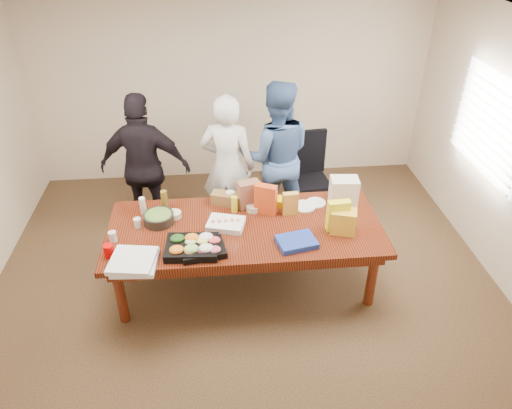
{
  "coord_description": "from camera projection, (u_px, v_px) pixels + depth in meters",
  "views": [
    {
      "loc": [
        -0.26,
        -4.01,
        3.61
      ],
      "look_at": [
        0.12,
        0.1,
        0.95
      ],
      "focal_mm": 33.82,
      "sensor_mm": 36.0,
      "label": 1
    }
  ],
  "objects": [
    {
      "name": "chip_bag_red",
      "position": [
        266.0,
        199.0,
        5.05
      ],
      "size": [
        0.25,
        0.18,
        0.33
      ],
      "primitive_type": "cube",
      "rotation": [
        0.0,
        0.0,
        -0.43
      ],
      "color": "#CF4318",
      "rests_on": "conference_table"
    },
    {
      "name": "fruit_tray",
      "position": [
        203.0,
        249.0,
        4.56
      ],
      "size": [
        0.46,
        0.38,
        0.06
      ],
      "primitive_type": "cube",
      "rotation": [
        0.0,
        0.0,
        0.16
      ],
      "color": "black",
      "rests_on": "conference_table"
    },
    {
      "name": "window_panel",
      "position": [
        489.0,
        125.0,
        5.23
      ],
      "size": [
        0.03,
        1.4,
        1.1
      ],
      "primitive_type": "cube",
      "color": "white",
      "rests_on": "wall_right"
    },
    {
      "name": "conference_table",
      "position": [
        245.0,
        255.0,
        5.13
      ],
      "size": [
        2.8,
        1.2,
        0.75
      ],
      "primitive_type": "cube",
      "color": "#4C1C0F",
      "rests_on": "floor"
    },
    {
      "name": "mustard_bottle",
      "position": [
        234.0,
        204.0,
        5.11
      ],
      "size": [
        0.07,
        0.07,
        0.18
      ],
      "primitive_type": "cylinder",
      "rotation": [
        0.0,
        0.0,
        -0.0
      ],
      "color": "yellow",
      "rests_on": "conference_table"
    },
    {
      "name": "chip_bag_orange",
      "position": [
        290.0,
        204.0,
        5.06
      ],
      "size": [
        0.17,
        0.08,
        0.25
      ],
      "primitive_type": "cube",
      "rotation": [
        0.0,
        0.0,
        0.07
      ],
      "color": "gold",
      "rests_on": "conference_table"
    },
    {
      "name": "person_left",
      "position": [
        145.0,
        167.0,
        5.66
      ],
      "size": [
        1.11,
        0.59,
        1.81
      ],
      "primitive_type": "imported",
      "rotation": [
        0.0,
        0.0,
        2.99
      ],
      "color": "black",
      "rests_on": "floor"
    },
    {
      "name": "grocery_bag_white",
      "position": [
        344.0,
        192.0,
        5.2
      ],
      "size": [
        0.31,
        0.23,
        0.31
      ],
      "primitive_type": "cube",
      "rotation": [
        0.0,
        0.0,
        -0.08
      ],
      "color": "white",
      "rests_on": "conference_table"
    },
    {
      "name": "ceiling",
      "position": [
        242.0,
        27.0,
        3.86
      ],
      "size": [
        5.5,
        5.0,
        0.02
      ],
      "primitive_type": "cube",
      "color": "white",
      "rests_on": "wall_back"
    },
    {
      "name": "dressing_bottle",
      "position": [
        164.0,
        200.0,
        5.15
      ],
      "size": [
        0.08,
        0.08,
        0.22
      ],
      "primitive_type": "cylinder",
      "rotation": [
        0.0,
        0.0,
        -0.18
      ],
      "color": "brown",
      "rests_on": "conference_table"
    },
    {
      "name": "sheet_cake",
      "position": [
        226.0,
        224.0,
        4.91
      ],
      "size": [
        0.42,
        0.36,
        0.06
      ],
      "primitive_type": "cube",
      "rotation": [
        0.0,
        0.0,
        -0.28
      ],
      "color": "white",
      "rests_on": "conference_table"
    },
    {
      "name": "chip_bag_blue",
      "position": [
        297.0,
        242.0,
        4.66
      ],
      "size": [
        0.41,
        0.34,
        0.05
      ],
      "primitive_type": "cube",
      "rotation": [
        0.0,
        0.0,
        0.21
      ],
      "color": "#1D379E",
      "rests_on": "conference_table"
    },
    {
      "name": "dip_bowl_a",
      "position": [
        254.0,
        208.0,
        5.16
      ],
      "size": [
        0.19,
        0.19,
        0.07
      ],
      "primitive_type": "cylinder",
      "rotation": [
        0.0,
        0.0,
        0.14
      ],
      "color": "beige",
      "rests_on": "conference_table"
    },
    {
      "name": "person_center",
      "position": [
        228.0,
        167.0,
        5.7
      ],
      "size": [
        0.74,
        0.57,
        1.79
      ],
      "primitive_type": "imported",
      "rotation": [
        0.0,
        0.0,
        2.89
      ],
      "color": "silver",
      "rests_on": "floor"
    },
    {
      "name": "clear_cup_b",
      "position": [
        137.0,
        223.0,
        4.89
      ],
      "size": [
        0.08,
        0.08,
        0.1
      ],
      "primitive_type": "cylinder",
      "rotation": [
        0.0,
        0.0,
        0.15
      ],
      "color": "silver",
      "rests_on": "conference_table"
    },
    {
      "name": "salad_bowl",
      "position": [
        159.0,
        218.0,
        4.96
      ],
      "size": [
        0.35,
        0.35,
        0.1
      ],
      "primitive_type": "cylinder",
      "rotation": [
        0.0,
        0.0,
        0.13
      ],
      "color": "black",
      "rests_on": "conference_table"
    },
    {
      "name": "plate_a",
      "position": [
        304.0,
        206.0,
        5.23
      ],
      "size": [
        0.29,
        0.29,
        0.01
      ],
      "primitive_type": "cylinder",
      "rotation": [
        0.0,
        0.0,
        -0.2
      ],
      "color": "white",
      "rests_on": "conference_table"
    },
    {
      "name": "mayo_jar",
      "position": [
        230.0,
        198.0,
        5.25
      ],
      "size": [
        0.11,
        0.11,
        0.15
      ],
      "primitive_type": "cylinder",
      "rotation": [
        0.0,
        0.0,
        -0.2
      ],
      "color": "white",
      "rests_on": "conference_table"
    },
    {
      "name": "veggie_tray",
      "position": [
        192.0,
        247.0,
        4.57
      ],
      "size": [
        0.52,
        0.42,
        0.08
      ],
      "primitive_type": "cube",
      "rotation": [
        0.0,
        0.0,
        -0.07
      ],
      "color": "black",
      "rests_on": "conference_table"
    },
    {
      "name": "kraft_bag",
      "position": [
        249.0,
        194.0,
        5.16
      ],
      "size": [
        0.26,
        0.19,
        0.3
      ],
      "primitive_type": "cube",
      "rotation": [
        0.0,
        0.0,
        0.27
      ],
      "color": "brown",
      "rests_on": "conference_table"
    },
    {
      "name": "plate_b",
      "position": [
        316.0,
        203.0,
        5.29
      ],
      "size": [
        0.28,
        0.28,
        0.01
      ],
      "primitive_type": "cylinder",
      "rotation": [
        0.0,
        0.0,
        0.34
      ],
      "color": "white",
      "rests_on": "conference_table"
    },
    {
      "name": "window_blinds",
      "position": [
        486.0,
        125.0,
        5.23
      ],
      "size": [
        0.04,
        1.36,
        1.0
      ],
      "primitive_type": "cube",
      "color": "beige",
      "rests_on": "wall_right"
    },
    {
      "name": "wall_back",
      "position": [
        231.0,
        87.0,
        6.69
      ],
      "size": [
        5.5,
        0.04,
        2.7
      ],
      "primitive_type": "cube",
      "color": "beige",
      "rests_on": "floor"
    },
    {
      "name": "floor",
      "position": [
        246.0,
        282.0,
        5.34
      ],
      "size": [
        5.5,
        5.0,
        0.02
      ],
      "primitive_type": "cube",
      "color": "#47301E",
      "rests_on": "ground"
    },
    {
      "name": "pizza_box_lower",
      "position": [
        135.0,
        263.0,
        4.4
      ],
      "size": [
        0.42,
        0.42,
        0.05
      ],
      "primitive_type": "cube",
      "rotation": [
        0.0,
        0.0,
        -0.07
      ],
      "color": "white",
      "rests_on": "conference_table"
    },
    {
      "name": "ranch_bottle",
      "position": [
        143.0,
        206.0,
        5.07
      ],
      "size": [
        0.07,
        0.07,
        0.19
      ],
      "primitive_type": "cylinder",
      "rotation": [
        0.0,
        0.0,
        -0.12
      ],
      "color": "silver",
      "rests_on": "conference_table"
    },
    {
      "name": "red_cup",
      "position": [
        109.0,
        251.0,
        4.49
      ],
      "size": [
        0.12,
        0.12,
        0.12
      ],
      "primitive_type": "cylinder",
      "rotation": [
        0.0,
        0.0,
        -0.31
      ],
      "color": "#C70100",
      "rests_on": "conference_table"
    },
    {
      "name": "chip_bag_yellow",
      "position": [
        338.0,
        216.0,
        4.8
      ],
      "size": [
        0.23,
        0.1,
        0.33
      ],
      "primitive_type": "cube",
      "rotation": [
        0.0,
        0.0,
        0.05
      ],
      "color": "#FAF627",
      "rests_on": "conference_table"
    },
    {
      "name": "pizza_box_upper",
      "position": [
        133.0,
        261.0,
        4.36
      ],
      "size": [
        0.45,
        0.45,
        0.05
      ],
      "primitive_type": "cube",
      "rotation": [
        0.0,
        0.0,
        -0.15
      ],
      "color": "white",
      "rests_on": "pizza_box_lower"
    },
    {
      "name": "office_chair",
      "position": [
        310.0,
        180.0,
        6.16
      ],
      "size": [
        0.6,
        0.6,
        1.07
      ],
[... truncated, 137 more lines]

